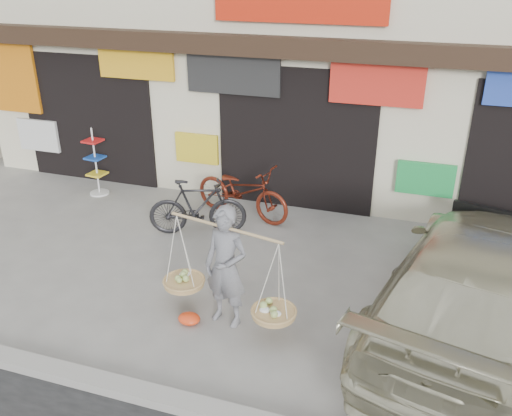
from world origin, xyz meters
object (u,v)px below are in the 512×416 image
(bike_1, at_px, (198,207))
(bike_2, at_px, (242,191))
(display_rack, at_px, (96,168))
(suv, at_px, (477,283))
(street_vendor, at_px, (226,271))

(bike_1, distance_m, bike_2, 1.03)
(bike_1, xyz_separation_m, display_rack, (-2.67, 0.98, 0.06))
(bike_1, relative_size, suv, 0.32)
(suv, xyz_separation_m, display_rack, (-7.16, 2.40, -0.16))
(street_vendor, bearing_deg, bike_1, 134.16)
(bike_1, bearing_deg, street_vendor, -167.49)
(street_vendor, relative_size, display_rack, 1.38)
(display_rack, bearing_deg, suv, -18.53)
(street_vendor, xyz_separation_m, display_rack, (-4.06, 3.20, -0.21))
(bike_1, distance_m, suv, 4.71)
(suv, distance_m, display_rack, 7.55)
(suv, relative_size, display_rack, 3.81)
(street_vendor, xyz_separation_m, bike_2, (-0.89, 3.12, -0.26))
(bike_1, xyz_separation_m, bike_2, (0.51, 0.90, 0.01))
(street_vendor, distance_m, bike_2, 3.25)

